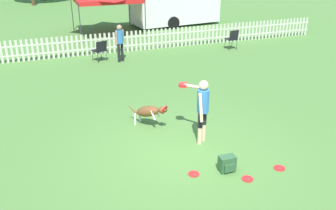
# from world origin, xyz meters

# --- Properties ---
(ground_plane) EXTENTS (240.00, 240.00, 0.00)m
(ground_plane) POSITION_xyz_m (0.00, 0.00, 0.00)
(ground_plane) COLOR #4C7A38
(handler_person) EXTENTS (0.54, 1.07, 1.60)m
(handler_person) POSITION_xyz_m (0.59, 0.38, 1.00)
(handler_person) COLOR beige
(handler_person) RESTS_ON ground_plane
(leaping_dog) EXTENTS (0.90, 1.08, 0.72)m
(leaping_dog) POSITION_xyz_m (-0.36, 1.57, 0.44)
(leaping_dog) COLOR brown
(leaping_dog) RESTS_ON ground_plane
(frisbee_near_handler) EXTENTS (0.24, 0.24, 0.02)m
(frisbee_near_handler) POSITION_xyz_m (-0.12, -0.88, 0.01)
(frisbee_near_handler) COLOR red
(frisbee_near_handler) RESTS_ON ground_plane
(frisbee_near_dog) EXTENTS (0.24, 0.24, 0.02)m
(frisbee_near_dog) POSITION_xyz_m (0.85, -1.42, 0.01)
(frisbee_near_dog) COLOR red
(frisbee_near_dog) RESTS_ON ground_plane
(frisbee_midfield) EXTENTS (0.24, 0.24, 0.02)m
(frisbee_midfield) POSITION_xyz_m (1.72, -1.31, 0.01)
(frisbee_midfield) COLOR red
(frisbee_midfield) RESTS_ON ground_plane
(backpack_on_grass) EXTENTS (0.35, 0.26, 0.36)m
(backpack_on_grass) POSITION_xyz_m (0.60, -1.00, 0.18)
(backpack_on_grass) COLOR #2D5633
(backpack_on_grass) RESTS_ON ground_plane
(picket_fence) EXTENTS (20.97, 0.04, 0.90)m
(picket_fence) POSITION_xyz_m (0.00, 8.83, 0.45)
(picket_fence) COLOR beige
(picket_fence) RESTS_ON ground_plane
(folding_chair_blue_left) EXTENTS (0.62, 0.63, 0.87)m
(folding_chair_blue_left) POSITION_xyz_m (-0.50, 7.77, 0.52)
(folding_chair_blue_left) COLOR #333338
(folding_chair_blue_left) RESTS_ON ground_plane
(folding_chair_center) EXTENTS (0.48, 0.50, 0.90)m
(folding_chair_center) POSITION_xyz_m (5.40, 7.58, 0.54)
(folding_chair_center) COLOR #333338
(folding_chair_center) RESTS_ON ground_plane
(spectator_standing) EXTENTS (0.38, 0.27, 1.49)m
(spectator_standing) POSITION_xyz_m (0.27, 7.50, 0.89)
(spectator_standing) COLOR black
(spectator_standing) RESTS_ON ground_plane
(equipment_trailer) EXTENTS (5.76, 2.63, 2.58)m
(equipment_trailer) POSITION_xyz_m (4.88, 13.55, 1.36)
(equipment_trailer) COLOR white
(equipment_trailer) RESTS_ON ground_plane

